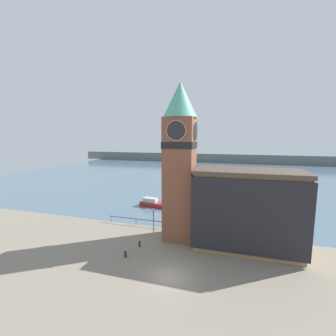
{
  "coord_description": "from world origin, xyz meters",
  "views": [
    {
      "loc": [
        6.05,
        -20.72,
        14.42
      ],
      "look_at": [
        -2.18,
        7.08,
        10.48
      ],
      "focal_mm": 24.0,
      "sensor_mm": 36.0,
      "label": 1
    }
  ],
  "objects_px": {
    "clock_tower": "(180,158)",
    "mooring_bollard_far": "(140,243)",
    "pier_building": "(247,210)",
    "lamp_post": "(154,216)",
    "boat_near": "(154,203)",
    "mooring_bollard_near": "(125,254)"
  },
  "relations": [
    {
      "from": "mooring_bollard_near",
      "to": "pier_building",
      "type": "bearing_deg",
      "value": 25.1
    },
    {
      "from": "mooring_bollard_far",
      "to": "clock_tower",
      "type": "bearing_deg",
      "value": 43.57
    },
    {
      "from": "pier_building",
      "to": "boat_near",
      "type": "distance_m",
      "value": 22.62
    },
    {
      "from": "clock_tower",
      "to": "mooring_bollard_far",
      "type": "bearing_deg",
      "value": -136.43
    },
    {
      "from": "boat_near",
      "to": "mooring_bollard_far",
      "type": "height_order",
      "value": "boat_near"
    },
    {
      "from": "clock_tower",
      "to": "pier_building",
      "type": "bearing_deg",
      "value": -3.32
    },
    {
      "from": "boat_near",
      "to": "mooring_bollard_near",
      "type": "xyz_separation_m",
      "value": [
        3.56,
        -20.03,
        -0.22
      ]
    },
    {
      "from": "pier_building",
      "to": "clock_tower",
      "type": "bearing_deg",
      "value": 176.68
    },
    {
      "from": "clock_tower",
      "to": "pier_building",
      "type": "height_order",
      "value": "clock_tower"
    },
    {
      "from": "clock_tower",
      "to": "boat_near",
      "type": "height_order",
      "value": "clock_tower"
    },
    {
      "from": "clock_tower",
      "to": "boat_near",
      "type": "relative_size",
      "value": 3.26
    },
    {
      "from": "pier_building",
      "to": "mooring_bollard_near",
      "type": "bearing_deg",
      "value": -154.9
    },
    {
      "from": "clock_tower",
      "to": "pier_building",
      "type": "relative_size",
      "value": 1.62
    },
    {
      "from": "boat_near",
      "to": "pier_building",
      "type": "bearing_deg",
      "value": -31.57
    },
    {
      "from": "clock_tower",
      "to": "lamp_post",
      "type": "relative_size",
      "value": 5.67
    },
    {
      "from": "pier_building",
      "to": "lamp_post",
      "type": "distance_m",
      "value": 13.47
    },
    {
      "from": "pier_building",
      "to": "lamp_post",
      "type": "xyz_separation_m",
      "value": [
        -13.19,
        1.06,
        -2.51
      ]
    },
    {
      "from": "boat_near",
      "to": "mooring_bollard_far",
      "type": "bearing_deg",
      "value": -70.57
    },
    {
      "from": "pier_building",
      "to": "lamp_post",
      "type": "relative_size",
      "value": 3.5
    },
    {
      "from": "mooring_bollard_near",
      "to": "mooring_bollard_far",
      "type": "distance_m",
      "value": 2.97
    },
    {
      "from": "boat_near",
      "to": "mooring_bollard_far",
      "type": "relative_size",
      "value": 8.19
    },
    {
      "from": "boat_near",
      "to": "mooring_bollard_near",
      "type": "relative_size",
      "value": 8.61
    }
  ]
}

